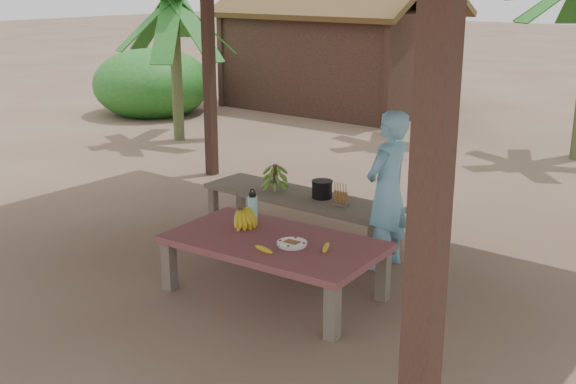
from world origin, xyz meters
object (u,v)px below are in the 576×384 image
Objects in this scene: bench at (300,200)px; water_flask at (253,209)px; woman at (387,190)px; plate at (292,244)px; cooking_pot at (322,190)px; work_table at (274,247)px; ripe_banana_bunch at (241,216)px.

water_flask is (0.28, -1.09, 0.24)m from bench.
water_flask is at bearing -75.46° from bench.
water_flask is 0.21× the size of woman.
plate is 0.69m from water_flask.
cooking_pot is (-0.68, 1.39, 0.02)m from plate.
work_table is 1.25× the size of woman.
ripe_banana_bunch is 0.20× the size of woman.
ripe_banana_bunch is 1.18× the size of plate.
woman reaches higher than work_table.
work_table is 1.25m from woman.
bench is at bearing -166.38° from cooking_pot.
water_flask is (0.03, 0.13, 0.04)m from ripe_banana_bunch.
work_table is at bearing -70.87° from cooking_pot.
water_flask is at bearing -40.19° from woman.
woman is at bearing 79.30° from plate.
ripe_banana_bunch is at bearing -78.37° from bench.
cooking_pot is (-0.47, 1.37, 0.10)m from work_table.
woman reaches higher than cooking_pot.
ripe_banana_bunch reaches higher than bench.
woman is (0.22, 1.15, 0.23)m from plate.
woman is (0.88, 1.04, 0.16)m from ripe_banana_bunch.
work_table is 0.85× the size of bench.
bench is at bearing 104.65° from water_flask.
water_flask is at bearing 158.79° from plate.
water_flask is 1.15m from cooking_pot.
ripe_banana_bunch is 1.42× the size of cooking_pot.
plate reaches higher than bench.
ripe_banana_bunch is at bearing 164.50° from work_table.
plate is 1.55m from cooking_pot.
water_flask reaches higher than bench.
water_flask is 1.54× the size of cooking_pot.
bench is (-0.71, 1.31, -0.04)m from work_table.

